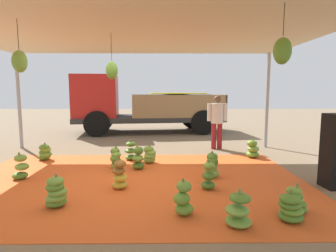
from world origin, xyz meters
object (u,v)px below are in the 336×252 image
(banana_bunch_1, at_px, (183,199))
(cargo_truck_main, at_px, (142,105))
(banana_bunch_3, at_px, (56,193))
(banana_bunch_8, at_px, (212,166))
(banana_bunch_7, at_px, (150,155))
(banana_bunch_11, at_px, (238,211))
(banana_bunch_2, at_px, (120,175))
(banana_bunch_6, at_px, (296,201))
(banana_bunch_0, at_px, (116,159))
(banana_bunch_4, at_px, (45,153))
(banana_bunch_12, at_px, (253,149))
(banana_bunch_9, at_px, (131,152))
(banana_bunch_14, at_px, (290,208))
(banana_bunch_15, at_px, (209,177))
(banana_bunch_10, at_px, (21,168))
(worker_0, at_px, (217,118))

(banana_bunch_1, relative_size, cargo_truck_main, 0.08)
(banana_bunch_3, height_order, banana_bunch_8, banana_bunch_8)
(banana_bunch_1, xyz_separation_m, banana_bunch_7, (-0.62, 2.85, -0.03))
(banana_bunch_3, relative_size, banana_bunch_11, 1.04)
(banana_bunch_7, height_order, banana_bunch_8, banana_bunch_8)
(banana_bunch_2, relative_size, banana_bunch_6, 1.34)
(banana_bunch_0, distance_m, banana_bunch_2, 1.31)
(banana_bunch_4, height_order, banana_bunch_12, banana_bunch_12)
(banana_bunch_0, distance_m, cargo_truck_main, 5.82)
(banana_bunch_0, height_order, banana_bunch_6, banana_bunch_0)
(banana_bunch_1, bearing_deg, banana_bunch_7, 102.37)
(banana_bunch_9, xyz_separation_m, banana_bunch_14, (2.53, -3.39, -0.03))
(banana_bunch_11, bearing_deg, banana_bunch_2, 141.06)
(banana_bunch_8, distance_m, banana_bunch_11, 2.01)
(banana_bunch_7, bearing_deg, banana_bunch_8, -42.06)
(banana_bunch_9, height_order, banana_bunch_15, banana_bunch_15)
(banana_bunch_14, bearing_deg, banana_bunch_8, 111.14)
(banana_bunch_6, distance_m, banana_bunch_10, 4.98)
(banana_bunch_2, height_order, banana_bunch_10, banana_bunch_2)
(banana_bunch_1, distance_m, banana_bunch_4, 4.58)
(banana_bunch_3, height_order, banana_bunch_9, banana_bunch_9)
(banana_bunch_2, distance_m, cargo_truck_main, 7.08)
(banana_bunch_0, xyz_separation_m, banana_bunch_8, (2.03, -0.68, 0.02))
(banana_bunch_3, height_order, worker_0, worker_0)
(banana_bunch_3, bearing_deg, banana_bunch_8, 28.37)
(banana_bunch_3, height_order, banana_bunch_10, banana_bunch_10)
(banana_bunch_2, bearing_deg, banana_bunch_7, 76.23)
(banana_bunch_14, bearing_deg, banana_bunch_4, 144.11)
(banana_bunch_0, xyz_separation_m, banana_bunch_7, (0.72, 0.50, -0.03))
(banana_bunch_1, xyz_separation_m, banana_bunch_15, (0.51, 1.00, 0.01))
(banana_bunch_2, xyz_separation_m, banana_bunch_15, (1.57, -0.07, -0.01))
(banana_bunch_10, bearing_deg, banana_bunch_15, -10.08)
(banana_bunch_8, xyz_separation_m, banana_bunch_9, (-1.80, 1.50, -0.03))
(banana_bunch_15, bearing_deg, banana_bunch_12, 57.21)
(banana_bunch_11, bearing_deg, banana_bunch_7, 112.31)
(cargo_truck_main, bearing_deg, banana_bunch_11, -77.30)
(banana_bunch_0, xyz_separation_m, banana_bunch_4, (-1.95, 0.84, -0.03))
(banana_bunch_11, bearing_deg, banana_bunch_3, 166.31)
(banana_bunch_2, bearing_deg, banana_bunch_15, -2.39)
(banana_bunch_3, distance_m, banana_bunch_11, 2.64)
(banana_bunch_9, height_order, banana_bunch_14, banana_bunch_9)
(banana_bunch_0, relative_size, worker_0, 0.32)
(banana_bunch_9, bearing_deg, banana_bunch_10, -142.45)
(banana_bunch_7, xyz_separation_m, banana_bunch_8, (1.31, -1.18, 0.04))
(banana_bunch_1, relative_size, banana_bunch_6, 1.22)
(banana_bunch_9, relative_size, banana_bunch_14, 1.13)
(banana_bunch_8, height_order, cargo_truck_main, cargo_truck_main)
(banana_bunch_1, bearing_deg, banana_bunch_9, 109.45)
(banana_bunch_6, distance_m, banana_bunch_12, 3.36)
(banana_bunch_1, height_order, banana_bunch_15, banana_bunch_15)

